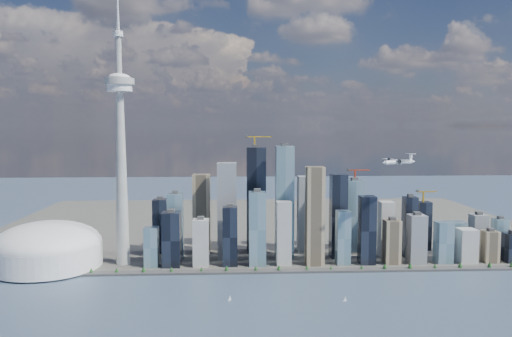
{
  "coord_description": "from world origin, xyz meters",
  "views": [
    {
      "loc": [
        -87.65,
        -652.91,
        271.38
      ],
      "look_at": [
        -43.59,
        260.0,
        192.87
      ],
      "focal_mm": 35.0,
      "sensor_mm": 36.0,
      "label": 1
    }
  ],
  "objects_px": {
    "needle_tower": "(121,144)",
    "dome_stadium": "(48,248)",
    "sailboat_west": "(230,298)",
    "sailboat_east": "(345,299)",
    "airplane": "(399,162)"
  },
  "relations": [
    {
      "from": "dome_stadium",
      "to": "sailboat_west",
      "type": "bearing_deg",
      "value": -29.24
    },
    {
      "from": "needle_tower",
      "to": "dome_stadium",
      "type": "xyz_separation_m",
      "value": [
        -140.0,
        -10.0,
        -196.4
      ]
    },
    {
      "from": "airplane",
      "to": "sailboat_east",
      "type": "distance_m",
      "value": 271.52
    },
    {
      "from": "sailboat_east",
      "to": "needle_tower",
      "type": "bearing_deg",
      "value": 134.64
    },
    {
      "from": "airplane",
      "to": "sailboat_east",
      "type": "bearing_deg",
      "value": -158.49
    },
    {
      "from": "airplane",
      "to": "sailboat_east",
      "type": "relative_size",
      "value": 8.22
    },
    {
      "from": "needle_tower",
      "to": "sailboat_east",
      "type": "distance_m",
      "value": 501.23
    },
    {
      "from": "needle_tower",
      "to": "dome_stadium",
      "type": "height_order",
      "value": "needle_tower"
    },
    {
      "from": "needle_tower",
      "to": "airplane",
      "type": "xyz_separation_m",
      "value": [
        509.93,
        -88.89,
        -28.22
      ]
    },
    {
      "from": "needle_tower",
      "to": "airplane",
      "type": "relative_size",
      "value": 7.62
    },
    {
      "from": "dome_stadium",
      "to": "sailboat_east",
      "type": "height_order",
      "value": "dome_stadium"
    },
    {
      "from": "airplane",
      "to": "needle_tower",
      "type": "bearing_deg",
      "value": 145.35
    },
    {
      "from": "needle_tower",
      "to": "sailboat_west",
      "type": "height_order",
      "value": "needle_tower"
    },
    {
      "from": "airplane",
      "to": "sailboat_west",
      "type": "height_order",
      "value": "airplane"
    },
    {
      "from": "dome_stadium",
      "to": "sailboat_west",
      "type": "distance_m",
      "value": 400.45
    }
  ]
}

